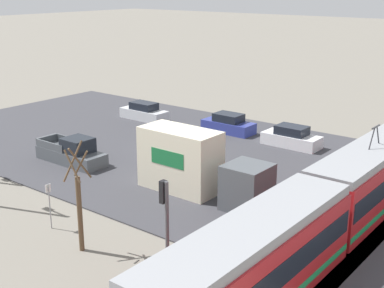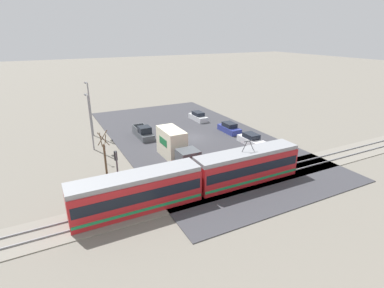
{
  "view_description": "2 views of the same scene",
  "coord_description": "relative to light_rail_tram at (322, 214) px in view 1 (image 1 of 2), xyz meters",
  "views": [
    {
      "loc": [
        29.33,
        24.91,
        12.21
      ],
      "look_at": [
        5.31,
        5.93,
        2.91
      ],
      "focal_mm": 50.0,
      "sensor_mm": 36.0,
      "label": 1
    },
    {
      "loc": [
        20.2,
        39.14,
        15.59
      ],
      "look_at": [
        4.13,
        7.94,
        2.36
      ],
      "focal_mm": 28.0,
      "sensor_mm": 36.0,
      "label": 2
    }
  ],
  "objects": [
    {
      "name": "road_surface",
      "position": [
        -7.48,
        -15.42,
        -1.75
      ],
      "size": [
        22.82,
        44.43,
        0.08
      ],
      "color": "#38383D",
      "rests_on": "ground"
    },
    {
      "name": "sedan_car_1",
      "position": [
        -13.81,
        -8.94,
        -1.05
      ],
      "size": [
        1.85,
        4.47,
        1.6
      ],
      "rotation": [
        0.0,
        0.0,
        3.14
      ],
      "color": "silver",
      "rests_on": "ground"
    },
    {
      "name": "sedan_car_0",
      "position": [
        -12.94,
        -23.64,
        -1.06
      ],
      "size": [
        1.75,
        4.64,
        1.57
      ],
      "color": "silver",
      "rests_on": "ground"
    },
    {
      "name": "light_rail_tram",
      "position": [
        0.0,
        0.0,
        0.0
      ],
      "size": [
        24.53,
        2.83,
        4.65
      ],
      "color": "#B21E23",
      "rests_on": "ground"
    },
    {
      "name": "box_truck",
      "position": [
        -1.64,
        -8.82,
        0.03
      ],
      "size": [
        2.39,
        8.42,
        3.77
      ],
      "color": "#4C5156",
      "rests_on": "ground"
    },
    {
      "name": "street_tree",
      "position": [
        7.18,
        -8.77,
        0.61
      ],
      "size": [
        1.24,
        1.03,
        5.27
      ],
      "color": "brown",
      "rests_on": "ground"
    },
    {
      "name": "no_parking_sign",
      "position": [
        6.61,
        -11.83,
        -0.31
      ],
      "size": [
        0.32,
        0.08,
        2.43
      ],
      "color": "gray",
      "rests_on": "ground"
    },
    {
      "name": "sedan_car_2",
      "position": [
        -14.11,
        -15.03,
        -1.05
      ],
      "size": [
        1.86,
        4.46,
        1.59
      ],
      "rotation": [
        0.0,
        0.0,
        3.14
      ],
      "color": "navy",
      "rests_on": "ground"
    },
    {
      "name": "rail_bed",
      "position": [
        -7.48,
        0.0,
        -1.74
      ],
      "size": [
        57.34,
        4.4,
        0.22
      ],
      "color": "gray",
      "rests_on": "ground"
    },
    {
      "name": "pickup_truck",
      "position": [
        -0.76,
        -19.04,
        -0.99
      ],
      "size": [
        1.9,
        5.54,
        1.91
      ],
      "color": "#4C5156",
      "rests_on": "ground"
    },
    {
      "name": "traffic_light_pole",
      "position": [
        7.02,
        -3.6,
        1.27
      ],
      "size": [
        0.28,
        0.47,
        4.67
      ],
      "color": "#47474C",
      "rests_on": "ground"
    },
    {
      "name": "ground_plane",
      "position": [
        -7.48,
        -15.42,
        -1.79
      ],
      "size": [
        320.0,
        320.0,
        0.0
      ],
      "primitive_type": "plane",
      "color": "slate"
    }
  ]
}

